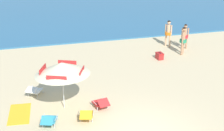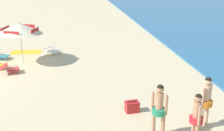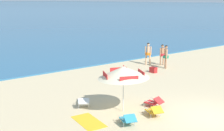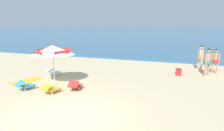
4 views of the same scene
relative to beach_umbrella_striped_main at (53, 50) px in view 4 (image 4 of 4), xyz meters
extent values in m
plane|color=#D1BA8E|center=(2.66, -2.98, -1.91)|extent=(800.00, 800.00, 0.00)
cube|color=#2D668E|center=(2.66, 408.77, -1.86)|extent=(800.00, 800.00, 0.10)
cylinder|color=silver|center=(0.00, 0.00, -0.82)|extent=(0.04, 0.04, 2.18)
cone|color=beige|center=(0.00, 0.00, 0.00)|extent=(3.38, 3.38, 0.64)
cube|color=red|center=(0.33, 0.80, -0.12)|extent=(0.80, 0.36, 0.30)
cube|color=red|center=(-0.80, 0.33, -0.12)|extent=(0.36, 0.80, 0.30)
cube|color=red|center=(-0.33, -0.80, -0.12)|extent=(0.80, 0.36, 0.30)
cube|color=red|center=(0.80, -0.33, -0.12)|extent=(0.36, 0.80, 0.30)
sphere|color=red|center=(0.00, 0.00, 0.30)|extent=(0.06, 0.06, 0.06)
cube|color=teal|center=(-0.74, -1.18, -1.71)|extent=(0.69, 0.74, 0.04)
cube|color=teal|center=(-0.88, -1.56, -1.51)|extent=(0.59, 0.52, 0.25)
cylinder|color=silver|center=(-0.88, -0.83, -1.82)|extent=(0.03, 0.03, 0.18)
cylinder|color=silver|center=(-0.42, -0.99, -1.82)|extent=(0.03, 0.03, 0.18)
cylinder|color=silver|center=(-1.07, -1.36, -1.82)|extent=(0.03, 0.03, 0.18)
cylinder|color=silver|center=(-0.60, -1.53, -1.82)|extent=(0.03, 0.03, 0.18)
cylinder|color=silver|center=(-1.00, -1.08, -1.59)|extent=(0.20, 0.52, 0.02)
cylinder|color=silver|center=(-0.48, -1.27, -1.59)|extent=(0.20, 0.52, 0.02)
cube|color=gold|center=(0.80, -1.16, -1.71)|extent=(0.67, 0.72, 0.04)
cube|color=gold|center=(0.68, -1.55, -1.51)|extent=(0.58, 0.50, 0.24)
cylinder|color=silver|center=(0.64, -0.82, -1.82)|extent=(0.03, 0.03, 0.18)
cylinder|color=silver|center=(1.11, -0.95, -1.82)|extent=(0.03, 0.03, 0.18)
cylinder|color=silver|center=(0.48, -1.36, -1.82)|extent=(0.03, 0.03, 0.18)
cylinder|color=silver|center=(0.95, -1.50, -1.82)|extent=(0.03, 0.03, 0.18)
cylinder|color=silver|center=(0.53, -1.08, -1.59)|extent=(0.17, 0.53, 0.02)
cylinder|color=silver|center=(1.07, -1.24, -1.59)|extent=(0.17, 0.53, 0.02)
cube|color=white|center=(-1.16, 1.66, -1.71)|extent=(0.76, 0.78, 0.04)
cube|color=white|center=(-1.35, 1.35, -1.49)|extent=(0.64, 0.61, 0.17)
cylinder|color=silver|center=(-1.22, 2.03, -1.82)|extent=(0.03, 0.03, 0.18)
cylinder|color=silver|center=(-0.80, 1.77, -1.82)|extent=(0.03, 0.03, 0.18)
cylinder|color=silver|center=(-1.51, 1.54, -1.82)|extent=(0.03, 0.03, 0.18)
cylinder|color=silver|center=(-1.10, 1.29, -1.82)|extent=(0.03, 0.03, 0.18)
cylinder|color=silver|center=(-1.40, 1.81, -1.59)|extent=(0.30, 0.47, 0.02)
cylinder|color=silver|center=(-0.92, 1.51, -1.59)|extent=(0.30, 0.47, 0.02)
cube|color=red|center=(1.54, -0.32, -1.71)|extent=(0.65, 0.70, 0.04)
cube|color=red|center=(1.63, -0.72, -1.51)|extent=(0.57, 0.48, 0.26)
cylinder|color=silver|center=(1.23, -0.10, -1.82)|extent=(0.03, 0.03, 0.18)
cylinder|color=silver|center=(1.71, 0.01, -1.82)|extent=(0.03, 0.03, 0.18)
cylinder|color=silver|center=(1.37, -0.65, -1.82)|extent=(0.03, 0.03, 0.18)
cylinder|color=silver|center=(1.84, -0.54, -1.82)|extent=(0.03, 0.03, 0.18)
cylinder|color=silver|center=(1.27, -0.39, -1.59)|extent=(0.15, 0.53, 0.02)
cylinder|color=silver|center=(1.81, -0.26, -1.59)|extent=(0.15, 0.53, 0.02)
cylinder|color=#D8A87F|center=(7.95, 6.48, -1.47)|extent=(0.13, 0.13, 0.88)
cylinder|color=#D8A87F|center=(7.78, 6.74, -1.47)|extent=(0.13, 0.13, 0.88)
cylinder|color=orange|center=(7.86, 6.61, -1.01)|extent=(0.44, 0.44, 0.18)
cylinder|color=#D8A87F|center=(7.86, 6.61, -0.72)|extent=(0.24, 0.24, 0.62)
cylinder|color=#D8A87F|center=(7.98, 6.43, -0.74)|extent=(0.10, 0.10, 0.66)
cylinder|color=#D8A87F|center=(7.74, 6.80, -0.74)|extent=(0.10, 0.10, 0.66)
sphere|color=#D8A87F|center=(7.86, 6.61, -0.25)|extent=(0.24, 0.24, 0.24)
sphere|color=black|center=(7.86, 6.61, -0.22)|extent=(0.22, 0.22, 0.22)
cylinder|color=tan|center=(8.03, 4.81, -1.47)|extent=(0.13, 0.13, 0.87)
cylinder|color=tan|center=(8.22, 5.05, -1.47)|extent=(0.13, 0.13, 0.87)
cylinder|color=#23845B|center=(8.13, 4.93, -1.02)|extent=(0.44, 0.44, 0.18)
cylinder|color=tan|center=(8.13, 4.93, -0.73)|extent=(0.24, 0.24, 0.62)
cylinder|color=tan|center=(7.99, 4.76, -0.74)|extent=(0.09, 0.09, 0.65)
cylinder|color=tan|center=(8.26, 5.10, -0.74)|extent=(0.09, 0.09, 0.65)
sphere|color=tan|center=(8.13, 4.93, -0.26)|extent=(0.24, 0.24, 0.24)
sphere|color=black|center=(8.13, 4.93, -0.23)|extent=(0.22, 0.22, 0.22)
cylinder|color=tan|center=(8.86, 5.87, -1.50)|extent=(0.12, 0.12, 0.82)
cylinder|color=tan|center=(8.57, 5.90, -1.50)|extent=(0.12, 0.12, 0.82)
cylinder|color=red|center=(8.72, 5.88, -1.07)|extent=(0.41, 0.41, 0.17)
cylinder|color=tan|center=(8.72, 5.88, -0.80)|extent=(0.23, 0.23, 0.58)
cylinder|color=tan|center=(8.92, 5.87, -0.82)|extent=(0.09, 0.09, 0.61)
cylinder|color=tan|center=(8.52, 5.90, -0.82)|extent=(0.09, 0.09, 0.61)
sphere|color=tan|center=(8.72, 5.88, -0.36)|extent=(0.22, 0.22, 0.22)
sphere|color=black|center=(8.72, 5.88, -0.34)|extent=(0.20, 0.20, 0.20)
cube|color=red|center=(6.42, 4.52, -1.75)|extent=(0.38, 0.51, 0.32)
cube|color=red|center=(6.42, 4.52, -1.55)|extent=(0.39, 0.52, 0.08)
cylinder|color=black|center=(6.42, 4.52, -1.49)|extent=(0.05, 0.34, 0.02)
cube|color=gold|center=(-1.95, -0.04, -1.90)|extent=(1.05, 1.87, 0.01)
camera|label=1|loc=(-1.39, -13.43, 5.61)|focal=54.52mm
camera|label=2|loc=(15.81, 2.08, 3.38)|focal=47.32mm
camera|label=3|loc=(-8.13, -10.05, 3.26)|focal=46.71mm
camera|label=4|loc=(6.38, -8.28, 1.22)|focal=30.04mm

